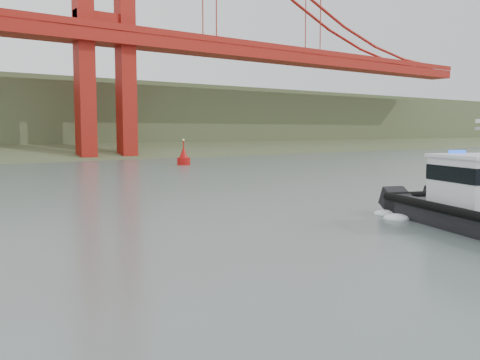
{
  "coord_description": "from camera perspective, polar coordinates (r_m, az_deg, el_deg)",
  "views": [
    {
      "loc": [
        -18.58,
        -18.73,
        5.3
      ],
      "look_at": [
        0.34,
        6.06,
        2.4
      ],
      "focal_mm": 40.0,
      "sensor_mm": 36.0,
      "label": 1
    }
  ],
  "objects": [
    {
      "name": "ground",
      "position": [
        26.91,
        7.32,
        -6.09
      ],
      "size": [
        400.0,
        400.0,
        0.0
      ],
      "primitive_type": "plane",
      "color": "#51605A",
      "rests_on": "ground"
    },
    {
      "name": "nav_buoy",
      "position": [
        82.84,
        -6.03,
        2.39
      ],
      "size": [
        2.04,
        2.04,
        4.26
      ],
      "color": "#A80D0B",
      "rests_on": "ground"
    }
  ]
}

